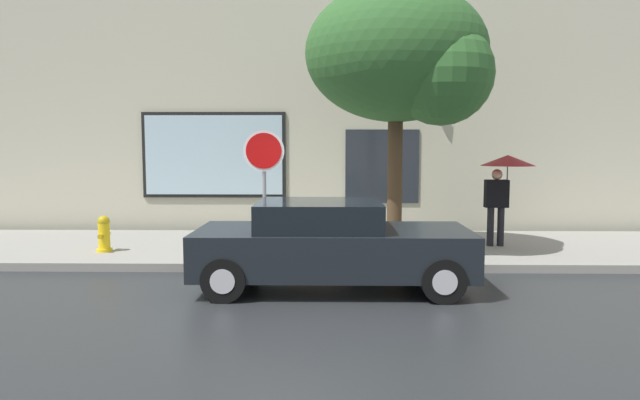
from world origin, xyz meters
TOP-DOWN VIEW (x-y plane):
  - ground_plane at (0.00, 0.00)m, footprint 60.00×60.00m
  - sidewalk at (0.00, 3.00)m, footprint 20.00×4.00m
  - building_facade at (-0.03, 5.50)m, footprint 20.00×0.67m
  - parked_car at (0.25, -0.07)m, footprint 4.20×1.91m
  - fire_hydrant at (-4.16, 2.14)m, footprint 0.30×0.44m
  - pedestrian_with_umbrella at (3.80, 2.91)m, footprint 1.10×1.10m
  - street_tree at (1.64, 2.06)m, footprint 3.43×2.91m
  - stop_sign at (-0.98, 1.75)m, footprint 0.76×0.10m

SIDE VIEW (x-z plane):
  - ground_plane at x=0.00m, z-range 0.00..0.00m
  - sidewalk at x=0.00m, z-range 0.00..0.15m
  - fire_hydrant at x=-4.16m, z-range 0.14..0.85m
  - parked_car at x=0.25m, z-range 0.00..1.36m
  - pedestrian_with_umbrella at x=3.80m, z-range 0.74..2.61m
  - stop_sign at x=-0.98m, z-range 0.63..2.98m
  - building_facade at x=-0.03m, z-range -0.02..6.98m
  - street_tree at x=1.64m, z-range 1.30..6.37m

